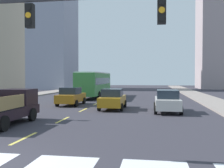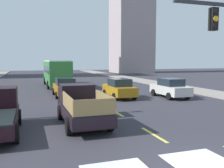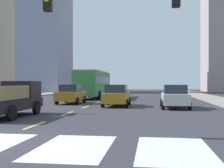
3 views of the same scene
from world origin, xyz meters
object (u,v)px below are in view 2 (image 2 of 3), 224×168
pickup_stakebed (81,105)px  city_bus (56,71)px  sedan_far (119,88)px  sedan_near_right (65,87)px  sedan_near_left (170,88)px

pickup_stakebed → city_bus: 19.63m
sedan_far → pickup_stakebed: bearing=-125.0°
city_bus → sedan_near_right: 9.46m
pickup_stakebed → sedan_near_left: pickup_stakebed is taller
sedan_far → sedan_near_left: 4.59m
sedan_near_left → sedan_near_right: (-8.86, 3.67, 0.00)m
sedan_near_left → sedan_near_right: 9.59m
sedan_far → sedan_near_right: (-4.42, 2.47, 0.00)m
pickup_stakebed → sedan_near_left: size_ratio=1.18×
sedan_far → city_bus: bearing=107.4°
city_bus → sedan_far: bearing=-70.9°
city_bus → sedan_near_left: size_ratio=2.45×
sedan_far → sedan_near_right: same height
pickup_stakebed → sedan_near_right: size_ratio=1.18×
sedan_near_left → city_bus: bearing=123.3°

